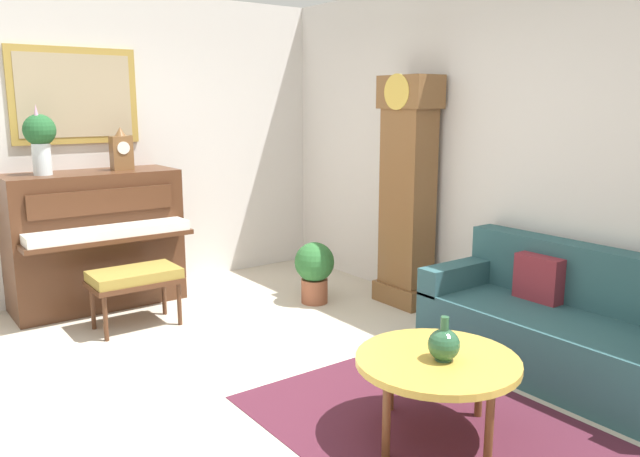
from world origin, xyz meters
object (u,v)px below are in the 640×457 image
Objects in this scene: couch at (567,329)px; mantel_clock at (121,151)px; piano at (95,239)px; flower_vase at (40,137)px; coffee_table at (437,363)px; piano_bench at (135,279)px; grandfather_clock at (407,198)px; potted_plant at (314,268)px; green_jug at (444,344)px.

couch is 5.00× the size of mantel_clock.
piano is at bearing -148.05° from couch.
flower_vase reaches higher than piano.
piano_bench is at bearing -164.86° from coffee_table.
couch is at bearing -6.07° from grandfather_clock.
potted_plant is at bearing 55.49° from piano.
couch is 4.31m from flower_vase.
flower_vase is at bearing -161.21° from green_jug.
grandfather_clock is at bearing 54.81° from piano.
piano_bench is at bearing -110.76° from grandfather_clock.
flower_vase reaches higher than coffee_table.
potted_plant is (-0.49, -0.66, -0.64)m from grandfather_clock.
flower_vase reaches higher than potted_plant.
coffee_table is at bearing -39.76° from grandfather_clock.
green_jug reaches higher than coffee_table.
coffee_table is (2.61, 0.71, 0.02)m from piano_bench.
piano_bench is 2.41m from grandfather_clock.
green_jug is at bearing -86.01° from couch.
green_jug is (3.41, 1.16, -0.97)m from flower_vase.
grandfather_clock is at bearing 51.20° from mantel_clock.
coffee_table is (3.38, 0.77, -0.18)m from piano.
flower_vase is at bearing -90.04° from mantel_clock.
grandfather_clock is at bearing 140.89° from green_jug.
grandfather_clock reaches higher than coffee_table.
flower_vase is at bearing -89.76° from piano.
flower_vase is 2.42× the size of green_jug.
coffee_table is at bearing -87.76° from couch.
piano is 2.79m from grandfather_clock.
couch reaches higher than potted_plant.
couch reaches higher than coffee_table.
grandfather_clock is 2.38m from coffee_table.
potted_plant is at bearing 50.24° from mantel_clock.
grandfather_clock is at bearing 173.93° from couch.
flower_vase is (-0.00, -0.67, 0.14)m from mantel_clock.
mantel_clock reaches higher than couch.
piano is 0.81m from mantel_clock.
mantel_clock reaches higher than piano.
piano reaches higher than coffee_table.
piano_bench is 0.37× the size of couch.
grandfather_clock is 2.31× the size of coffee_table.
green_jug is at bearing 14.95° from piano_bench.
mantel_clock is at bearing -129.76° from potted_plant.
mantel_clock is at bearing 89.96° from flower_vase.
green_jug is at bearing 12.80° from piano.
green_jug is (3.42, 0.78, -0.07)m from piano.
potted_plant is (-2.32, 0.82, -0.22)m from green_jug.
green_jug is at bearing 1.87° from coffee_table.
flower_vase reaches higher than mantel_clock.
mantel_clock is (-3.32, -1.79, 1.06)m from couch.
mantel_clock is at bearing 164.36° from piano_bench.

